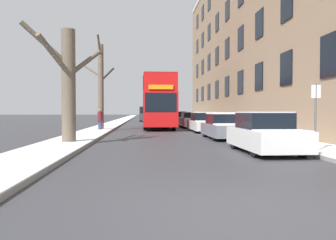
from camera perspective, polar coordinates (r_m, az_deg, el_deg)
name	(u,v)px	position (r m, az deg, el deg)	size (l,w,h in m)	color
ground_plane	(246,208)	(5.32, 13.48, -14.76)	(320.00, 320.00, 0.00)	#38383D
sidewalk_left	(124,120)	(57.98, -7.71, 0.07)	(2.19, 130.00, 0.16)	gray
sidewalk_right	(180,120)	(58.25, 2.13, 0.09)	(2.19, 130.00, 0.16)	gray
terrace_facade_right	(276,34)	(32.58, 18.23, 14.04)	(9.10, 42.17, 17.23)	#8C7056
bare_tree_left_0	(68,80)	(15.30, -17.06, 6.69)	(3.07, 4.36, 5.32)	brown
bare_tree_left_1	(101,86)	(25.95, -11.64, 5.90)	(2.36, 2.54, 7.16)	brown
double_decker_bus	(158,100)	(29.10, -1.80, 3.47)	(2.61, 10.49, 4.41)	red
parked_car_0	(265,134)	(12.41, 16.50, -2.30)	(1.79, 4.04, 1.48)	silver
parked_car_1	(224,127)	(18.21, 9.68, -1.13)	(1.81, 4.31, 1.44)	slate
parked_car_2	(203,123)	(24.17, 6.18, -0.47)	(1.77, 4.57, 1.45)	silver
parked_car_3	(191,120)	(30.20, 4.06, -0.06)	(1.81, 4.31, 1.46)	silver
parked_car_4	(184,119)	(35.80, 2.74, 0.20)	(1.80, 4.07, 1.52)	#474C56
oncoming_van	(146,113)	(50.93, -3.85, 1.17)	(2.01, 5.44, 2.24)	#333842
pedestrian_left_sidewalk	(100,119)	(24.82, -11.76, 0.15)	(0.37, 0.37, 1.69)	navy
street_sign_post	(316,114)	(12.03, 24.30, 0.88)	(0.32, 0.07, 2.41)	#4C4F54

